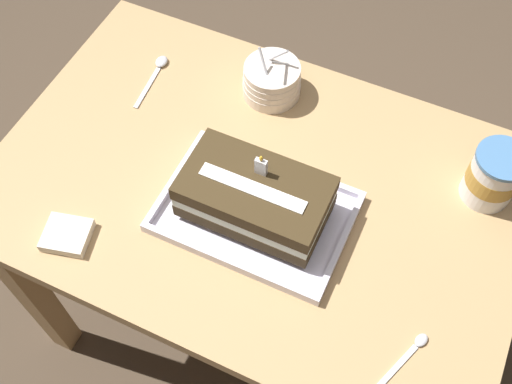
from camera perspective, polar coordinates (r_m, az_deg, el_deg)
name	(u,v)px	position (r m, az deg, el deg)	size (l,w,h in m)	color
ground_plane	(257,316)	(1.93, 0.05, -11.36)	(8.00, 8.00, 0.00)	#4C3D2D
dining_table	(257,214)	(1.37, 0.07, -2.02)	(1.09, 0.72, 0.74)	tan
foil_tray	(255,213)	(1.22, -0.08, -1.95)	(0.37, 0.26, 0.02)	silver
birthday_cake	(255,196)	(1.17, -0.08, -0.40)	(0.28, 0.16, 0.14)	#3A2C17
bowl_stack	(272,80)	(1.39, 1.47, 10.27)	(0.13, 0.13, 0.14)	silver
ice_cream_tub	(494,176)	(1.29, 21.10, 1.42)	(0.11, 0.11, 0.13)	white
serving_spoon_near_tray	(158,67)	(1.48, -9.00, 11.29)	(0.03, 0.16, 0.01)	silver
serving_spoon_by_bowls	(413,350)	(1.15, 14.25, -13.91)	(0.06, 0.13, 0.01)	silver
napkin_pile	(67,235)	(1.25, -17.04, -3.82)	(0.10, 0.10, 0.02)	silver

